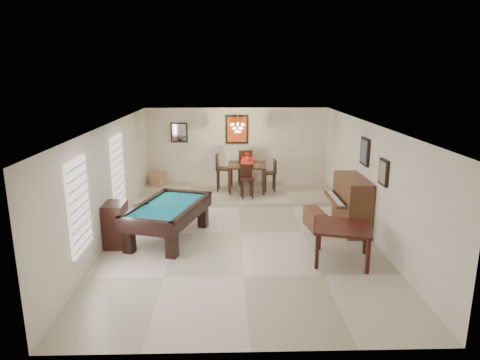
{
  "coord_description": "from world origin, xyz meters",
  "views": [
    {
      "loc": [
        -0.28,
        -9.6,
        3.73
      ],
      "look_at": [
        0.0,
        0.6,
        1.15
      ],
      "focal_mm": 32.0,
      "sensor_mm": 36.0,
      "label": 1
    }
  ],
  "objects_px": {
    "dining_table": "(247,175)",
    "flower_vase": "(247,156)",
    "dining_chair_south": "(247,182)",
    "corner_bench": "(158,179)",
    "chandelier": "(238,125)",
    "dining_chair_west": "(224,172)",
    "dining_chair_east": "(270,175)",
    "dining_chair_north": "(245,167)",
    "piano_bench": "(315,219)",
    "square_table": "(342,243)",
    "upright_piano": "(346,204)",
    "pool_table": "(169,222)",
    "apothecary_chest": "(116,224)"
  },
  "relations": [
    {
      "from": "piano_bench",
      "to": "pool_table",
      "type": "bearing_deg",
      "value": -170.61
    },
    {
      "from": "piano_bench",
      "to": "dining_chair_east",
      "type": "relative_size",
      "value": 0.87
    },
    {
      "from": "dining_chair_west",
      "to": "dining_chair_east",
      "type": "xyz_separation_m",
      "value": [
        1.42,
        -0.06,
        -0.11
      ]
    },
    {
      "from": "upright_piano",
      "to": "corner_bench",
      "type": "bearing_deg",
      "value": 142.93
    },
    {
      "from": "dining_table",
      "to": "dining_chair_east",
      "type": "relative_size",
      "value": 1.19
    },
    {
      "from": "dining_chair_south",
      "to": "dining_chair_west",
      "type": "bearing_deg",
      "value": 122.22
    },
    {
      "from": "dining_table",
      "to": "dining_chair_west",
      "type": "height_order",
      "value": "dining_chair_west"
    },
    {
      "from": "pool_table",
      "to": "dining_chair_east",
      "type": "distance_m",
      "value": 4.49
    },
    {
      "from": "square_table",
      "to": "apothecary_chest",
      "type": "height_order",
      "value": "apothecary_chest"
    },
    {
      "from": "square_table",
      "to": "dining_chair_south",
      "type": "xyz_separation_m",
      "value": [
        -1.75,
        4.17,
        0.23
      ]
    },
    {
      "from": "pool_table",
      "to": "dining_chair_north",
      "type": "bearing_deg",
      "value": 83.27
    },
    {
      "from": "flower_vase",
      "to": "chandelier",
      "type": "xyz_separation_m",
      "value": [
        -0.29,
        -0.13,
        0.99
      ]
    },
    {
      "from": "dining_chair_north",
      "to": "dining_chair_west",
      "type": "bearing_deg",
      "value": 42.85
    },
    {
      "from": "dining_chair_south",
      "to": "corner_bench",
      "type": "relative_size",
      "value": 2.15
    },
    {
      "from": "flower_vase",
      "to": "dining_table",
      "type": "bearing_deg",
      "value": 0.0
    },
    {
      "from": "dining_chair_south",
      "to": "dining_chair_east",
      "type": "relative_size",
      "value": 0.98
    },
    {
      "from": "dining_chair_east",
      "to": "corner_bench",
      "type": "xyz_separation_m",
      "value": [
        -3.6,
        0.8,
        -0.29
      ]
    },
    {
      "from": "dining_table",
      "to": "flower_vase",
      "type": "bearing_deg",
      "value": 0.0
    },
    {
      "from": "apothecary_chest",
      "to": "chandelier",
      "type": "height_order",
      "value": "chandelier"
    },
    {
      "from": "square_table",
      "to": "corner_bench",
      "type": "relative_size",
      "value": 2.43
    },
    {
      "from": "piano_bench",
      "to": "dining_chair_north",
      "type": "xyz_separation_m",
      "value": [
        -1.57,
        3.84,
        0.47
      ]
    },
    {
      "from": "pool_table",
      "to": "square_table",
      "type": "height_order",
      "value": "pool_table"
    },
    {
      "from": "dining_table",
      "to": "dining_chair_south",
      "type": "height_order",
      "value": "dining_chair_south"
    },
    {
      "from": "apothecary_chest",
      "to": "pool_table",
      "type": "bearing_deg",
      "value": 18.75
    },
    {
      "from": "apothecary_chest",
      "to": "flower_vase",
      "type": "xyz_separation_m",
      "value": [
        3.05,
        4.02,
        0.72
      ]
    },
    {
      "from": "dining_chair_south",
      "to": "piano_bench",
      "type": "bearing_deg",
      "value": -63.44
    },
    {
      "from": "dining_chair_east",
      "to": "dining_chair_north",
      "type": "bearing_deg",
      "value": -140.2
    },
    {
      "from": "flower_vase",
      "to": "dining_chair_west",
      "type": "distance_m",
      "value": 0.87
    },
    {
      "from": "piano_bench",
      "to": "flower_vase",
      "type": "xyz_separation_m",
      "value": [
        -1.53,
        3.07,
        0.97
      ]
    },
    {
      "from": "apothecary_chest",
      "to": "dining_table",
      "type": "distance_m",
      "value": 5.05
    },
    {
      "from": "square_table",
      "to": "corner_bench",
      "type": "xyz_separation_m",
      "value": [
        -4.61,
        5.72,
        -0.06
      ]
    },
    {
      "from": "dining_table",
      "to": "flower_vase",
      "type": "xyz_separation_m",
      "value": [
        0.0,
        0.0,
        0.61
      ]
    },
    {
      "from": "flower_vase",
      "to": "corner_bench",
      "type": "bearing_deg",
      "value": 165.26
    },
    {
      "from": "flower_vase",
      "to": "dining_chair_north",
      "type": "bearing_deg",
      "value": 93.03
    },
    {
      "from": "pool_table",
      "to": "upright_piano",
      "type": "distance_m",
      "value": 4.25
    },
    {
      "from": "piano_bench",
      "to": "dining_chair_north",
      "type": "relative_size",
      "value": 0.73
    },
    {
      "from": "piano_bench",
      "to": "corner_bench",
      "type": "xyz_separation_m",
      "value": [
        -4.43,
        3.83,
        0.08
      ]
    },
    {
      "from": "upright_piano",
      "to": "corner_bench",
      "type": "xyz_separation_m",
      "value": [
        -5.15,
        3.89,
        -0.32
      ]
    },
    {
      "from": "dining_chair_north",
      "to": "dining_chair_west",
      "type": "distance_m",
      "value": 1.01
    },
    {
      "from": "dining_table",
      "to": "dining_chair_east",
      "type": "distance_m",
      "value": 0.7
    },
    {
      "from": "dining_chair_west",
      "to": "corner_bench",
      "type": "xyz_separation_m",
      "value": [
        -2.18,
        0.73,
        -0.4
      ]
    },
    {
      "from": "square_table",
      "to": "chandelier",
      "type": "xyz_separation_m",
      "value": [
        -2.0,
        4.82,
        1.82
      ]
    },
    {
      "from": "dining_chair_north",
      "to": "corner_bench",
      "type": "xyz_separation_m",
      "value": [
        -2.86,
        -0.01,
        -0.39
      ]
    },
    {
      "from": "pool_table",
      "to": "apothecary_chest",
      "type": "distance_m",
      "value": 1.16
    },
    {
      "from": "upright_piano",
      "to": "dining_chair_south",
      "type": "distance_m",
      "value": 3.28
    },
    {
      "from": "flower_vase",
      "to": "chandelier",
      "type": "height_order",
      "value": "chandelier"
    },
    {
      "from": "square_table",
      "to": "corner_bench",
      "type": "distance_m",
      "value": 7.34
    },
    {
      "from": "upright_piano",
      "to": "piano_bench",
      "type": "distance_m",
      "value": 0.83
    },
    {
      "from": "piano_bench",
      "to": "apothecary_chest",
      "type": "distance_m",
      "value": 4.69
    },
    {
      "from": "piano_bench",
      "to": "flower_vase",
      "type": "height_order",
      "value": "flower_vase"
    }
  ]
}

